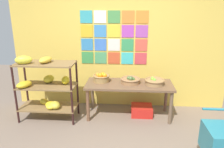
{
  "coord_description": "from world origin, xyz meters",
  "views": [
    {
      "loc": [
        0.16,
        -2.49,
        2.0
      ],
      "look_at": [
        -0.1,
        1.09,
        0.88
      ],
      "focal_mm": 34.7,
      "sensor_mm": 36.0,
      "label": 1
    }
  ],
  "objects_px": {
    "fruit_basket_back_left": "(131,80)",
    "fruit_basket_left": "(101,77)",
    "fruit_basket_back_right": "(155,81)",
    "produce_crate_under_table": "(142,110)",
    "banana_shelf_unit": "(45,84)",
    "display_table": "(129,87)"
  },
  "relations": [
    {
      "from": "fruit_basket_left",
      "to": "produce_crate_under_table",
      "type": "relative_size",
      "value": 0.8
    },
    {
      "from": "fruit_basket_back_left",
      "to": "fruit_basket_back_right",
      "type": "relative_size",
      "value": 1.0
    },
    {
      "from": "fruit_basket_back_left",
      "to": "fruit_basket_back_right",
      "type": "distance_m",
      "value": 0.43
    },
    {
      "from": "banana_shelf_unit",
      "to": "fruit_basket_left",
      "type": "height_order",
      "value": "banana_shelf_unit"
    },
    {
      "from": "display_table",
      "to": "produce_crate_under_table",
      "type": "height_order",
      "value": "display_table"
    },
    {
      "from": "fruit_basket_back_right",
      "to": "banana_shelf_unit",
      "type": "bearing_deg",
      "value": -174.34
    },
    {
      "from": "display_table",
      "to": "produce_crate_under_table",
      "type": "xyz_separation_m",
      "value": [
        0.25,
        0.05,
        -0.48
      ]
    },
    {
      "from": "fruit_basket_left",
      "to": "fruit_basket_back_right",
      "type": "distance_m",
      "value": 0.98
    },
    {
      "from": "banana_shelf_unit",
      "to": "display_table",
      "type": "height_order",
      "value": "banana_shelf_unit"
    },
    {
      "from": "banana_shelf_unit",
      "to": "fruit_basket_left",
      "type": "distance_m",
      "value": 1.02
    },
    {
      "from": "fruit_basket_left",
      "to": "produce_crate_under_table",
      "type": "distance_m",
      "value": 1.01
    },
    {
      "from": "fruit_basket_back_right",
      "to": "produce_crate_under_table",
      "type": "distance_m",
      "value": 0.65
    },
    {
      "from": "display_table",
      "to": "fruit_basket_back_right",
      "type": "height_order",
      "value": "fruit_basket_back_right"
    },
    {
      "from": "fruit_basket_back_left",
      "to": "fruit_basket_left",
      "type": "relative_size",
      "value": 1.14
    },
    {
      "from": "produce_crate_under_table",
      "to": "banana_shelf_unit",
      "type": "bearing_deg",
      "value": -171.65
    },
    {
      "from": "fruit_basket_back_left",
      "to": "display_table",
      "type": "bearing_deg",
      "value": -136.37
    },
    {
      "from": "display_table",
      "to": "fruit_basket_back_left",
      "type": "xyz_separation_m",
      "value": [
        0.02,
        0.02,
        0.14
      ]
    },
    {
      "from": "fruit_basket_left",
      "to": "produce_crate_under_table",
      "type": "height_order",
      "value": "fruit_basket_left"
    },
    {
      "from": "display_table",
      "to": "fruit_basket_back_left",
      "type": "distance_m",
      "value": 0.14
    },
    {
      "from": "fruit_basket_back_left",
      "to": "fruit_basket_left",
      "type": "bearing_deg",
      "value": 175.55
    },
    {
      "from": "banana_shelf_unit",
      "to": "fruit_basket_left",
      "type": "relative_size",
      "value": 3.84
    },
    {
      "from": "fruit_basket_back_left",
      "to": "fruit_basket_back_right",
      "type": "xyz_separation_m",
      "value": [
        0.43,
        -0.04,
        0.0
      ]
    }
  ]
}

